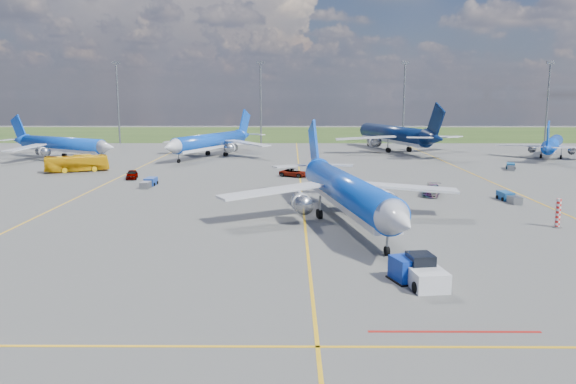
{
  "coord_description": "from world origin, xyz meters",
  "views": [
    {
      "loc": [
        -1.44,
        -48.55,
        13.49
      ],
      "look_at": [
        -1.76,
        6.16,
        4.0
      ],
      "focal_mm": 35.0,
      "sensor_mm": 36.0,
      "label": 1
    }
  ],
  "objects_px": {
    "bg_jet_nnw": "(211,157)",
    "apron_bus": "(77,163)",
    "uld_container": "(406,269)",
    "baggage_tug_w": "(508,197)",
    "main_airliner": "(346,223)",
    "service_car_b": "(294,173)",
    "baggage_tug_c": "(149,183)",
    "bg_jet_n": "(393,151)",
    "warning_post": "(558,213)",
    "baggage_tug_e": "(511,167)",
    "service_car_a": "(132,174)",
    "bg_jet_nw": "(63,159)",
    "bg_jet_ne": "(552,157)",
    "pushback_tug": "(423,273)",
    "service_car_c": "(432,190)"
  },
  "relations": [
    {
      "from": "baggage_tug_e",
      "to": "uld_container",
      "type": "bearing_deg",
      "value": -97.88
    },
    {
      "from": "bg_jet_nw",
      "to": "uld_container",
      "type": "height_order",
      "value": "bg_jet_nw"
    },
    {
      "from": "baggage_tug_w",
      "to": "uld_container",
      "type": "bearing_deg",
      "value": -126.83
    },
    {
      "from": "warning_post",
      "to": "bg_jet_ne",
      "type": "distance_m",
      "value": 72.24
    },
    {
      "from": "service_car_a",
      "to": "service_car_b",
      "type": "bearing_deg",
      "value": -5.23
    },
    {
      "from": "main_airliner",
      "to": "baggage_tug_c",
      "type": "relative_size",
      "value": 7.38
    },
    {
      "from": "bg_jet_ne",
      "to": "service_car_c",
      "type": "bearing_deg",
      "value": 80.2
    },
    {
      "from": "bg_jet_n",
      "to": "uld_container",
      "type": "bearing_deg",
      "value": 63.98
    },
    {
      "from": "main_airliner",
      "to": "apron_bus",
      "type": "bearing_deg",
      "value": 127.49
    },
    {
      "from": "bg_jet_n",
      "to": "bg_jet_ne",
      "type": "bearing_deg",
      "value": 139.96
    },
    {
      "from": "bg_jet_ne",
      "to": "baggage_tug_e",
      "type": "bearing_deg",
      "value": 79.29
    },
    {
      "from": "apron_bus",
      "to": "baggage_tug_c",
      "type": "relative_size",
      "value": 2.11
    },
    {
      "from": "uld_container",
      "to": "baggage_tug_w",
      "type": "height_order",
      "value": "uld_container"
    },
    {
      "from": "bg_jet_nnw",
      "to": "uld_container",
      "type": "xyz_separation_m",
      "value": [
        26.13,
        -83.47,
        0.88
      ]
    },
    {
      "from": "bg_jet_nw",
      "to": "baggage_tug_c",
      "type": "xyz_separation_m",
      "value": [
        27.48,
        -36.16,
        0.54
      ]
    },
    {
      "from": "warning_post",
      "to": "baggage_tug_e",
      "type": "xyz_separation_m",
      "value": [
        12.81,
        45.66,
        -1.0
      ]
    },
    {
      "from": "apron_bus",
      "to": "service_car_a",
      "type": "xyz_separation_m",
      "value": [
        12.18,
        -8.43,
        -0.79
      ]
    },
    {
      "from": "baggage_tug_w",
      "to": "service_car_a",
      "type": "bearing_deg",
      "value": 155.41
    },
    {
      "from": "service_car_a",
      "to": "baggage_tug_c",
      "type": "distance_m",
      "value": 8.87
    },
    {
      "from": "warning_post",
      "to": "uld_container",
      "type": "distance_m",
      "value": 25.49
    },
    {
      "from": "warning_post",
      "to": "apron_bus",
      "type": "height_order",
      "value": "apron_bus"
    },
    {
      "from": "baggage_tug_e",
      "to": "apron_bus",
      "type": "bearing_deg",
      "value": -158.35
    },
    {
      "from": "bg_jet_nw",
      "to": "baggage_tug_w",
      "type": "height_order",
      "value": "bg_jet_nw"
    },
    {
      "from": "bg_jet_nnw",
      "to": "apron_bus",
      "type": "relative_size",
      "value": 3.43
    },
    {
      "from": "bg_jet_n",
      "to": "apron_bus",
      "type": "height_order",
      "value": "bg_jet_n"
    },
    {
      "from": "pushback_tug",
      "to": "service_car_b",
      "type": "bearing_deg",
      "value": 91.43
    },
    {
      "from": "bg_jet_nw",
      "to": "bg_jet_nnw",
      "type": "distance_m",
      "value": 31.34
    },
    {
      "from": "bg_jet_nw",
      "to": "service_car_b",
      "type": "bearing_deg",
      "value": -87.58
    },
    {
      "from": "baggage_tug_w",
      "to": "baggage_tug_e",
      "type": "distance_m",
      "value": 33.51
    },
    {
      "from": "bg_jet_ne",
      "to": "apron_bus",
      "type": "height_order",
      "value": "bg_jet_ne"
    },
    {
      "from": "bg_jet_nnw",
      "to": "service_car_a",
      "type": "distance_m",
      "value": 33.83
    },
    {
      "from": "baggage_tug_w",
      "to": "bg_jet_nnw",
      "type": "bearing_deg",
      "value": 126.32
    },
    {
      "from": "bg_jet_n",
      "to": "baggage_tug_w",
      "type": "height_order",
      "value": "bg_jet_n"
    },
    {
      "from": "warning_post",
      "to": "baggage_tug_e",
      "type": "relative_size",
      "value": 0.61
    },
    {
      "from": "baggage_tug_w",
      "to": "warning_post",
      "type": "bearing_deg",
      "value": -96.97
    },
    {
      "from": "bg_jet_ne",
      "to": "service_car_a",
      "type": "xyz_separation_m",
      "value": [
        -82.96,
        -32.19,
        0.72
      ]
    },
    {
      "from": "baggage_tug_c",
      "to": "baggage_tug_w",
      "type": "bearing_deg",
      "value": -11.16
    },
    {
      "from": "warning_post",
      "to": "baggage_tug_c",
      "type": "bearing_deg",
      "value": 151.77
    },
    {
      "from": "main_airliner",
      "to": "bg_jet_nw",
      "type": "bearing_deg",
      "value": 122.0
    },
    {
      "from": "main_airliner",
      "to": "service_car_b",
      "type": "relative_size",
      "value": 7.81
    },
    {
      "from": "bg_jet_nw",
      "to": "bg_jet_nnw",
      "type": "relative_size",
      "value": 0.91
    },
    {
      "from": "pushback_tug",
      "to": "apron_bus",
      "type": "height_order",
      "value": "apron_bus"
    },
    {
      "from": "main_airliner",
      "to": "warning_post",
      "type": "bearing_deg",
      "value": -15.78
    },
    {
      "from": "uld_container",
      "to": "baggage_tug_c",
      "type": "distance_m",
      "value": 52.37
    },
    {
      "from": "baggage_tug_c",
      "to": "apron_bus",
      "type": "bearing_deg",
      "value": 138.71
    },
    {
      "from": "uld_container",
      "to": "baggage_tug_e",
      "type": "distance_m",
      "value": 70.24
    },
    {
      "from": "baggage_tug_c",
      "to": "pushback_tug",
      "type": "bearing_deg",
      "value": -52.78
    },
    {
      "from": "main_airliner",
      "to": "uld_container",
      "type": "distance_m",
      "value": 19.22
    },
    {
      "from": "pushback_tug",
      "to": "baggage_tug_w",
      "type": "relative_size",
      "value": 1.3
    },
    {
      "from": "baggage_tug_c",
      "to": "bg_jet_nw",
      "type": "bearing_deg",
      "value": 129.42
    }
  ]
}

